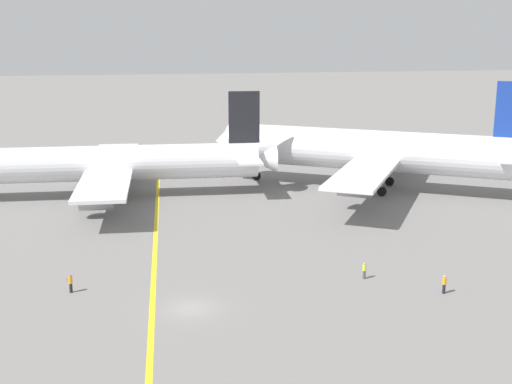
% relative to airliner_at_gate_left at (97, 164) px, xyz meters
% --- Properties ---
extents(ground_plane, '(600.00, 600.00, 0.00)m').
position_rel_airliner_at_gate_left_xyz_m(ground_plane, '(9.58, -41.25, -4.74)').
color(ground_plane, slate).
extents(taxiway_stripe, '(6.05, 119.89, 0.01)m').
position_rel_airliner_at_gate_left_xyz_m(taxiway_stripe, '(6.78, -31.25, -4.73)').
color(taxiway_stripe, yellow).
rests_on(taxiway_stripe, ground).
extents(airliner_at_gate_left, '(51.59, 38.81, 14.62)m').
position_rel_airliner_at_gate_left_xyz_m(airliner_at_gate_left, '(0.00, 0.00, 0.00)').
color(airliner_at_gate_left, silver).
rests_on(airliner_at_gate_left, ground).
extents(airliner_being_pushed, '(44.15, 42.45, 16.32)m').
position_rel_airliner_at_gate_left_xyz_m(airliner_being_pushed, '(38.92, -1.92, 1.01)').
color(airliner_being_pushed, silver).
rests_on(airliner_being_pushed, ground).
extents(pushback_tug, '(8.39, 6.48, 2.86)m').
position_rel_airliner_at_gate_left_xyz_m(pushback_tug, '(14.11, 12.98, -3.53)').
color(pushback_tug, '#2D4C8C').
rests_on(pushback_tug, ground).
extents(ground_crew_marshaller_foreground, '(0.36, 0.36, 1.61)m').
position_rel_airliner_at_gate_left_xyz_m(ground_crew_marshaller_foreground, '(26.45, -37.07, -3.90)').
color(ground_crew_marshaller_foreground, '#4C4C51').
rests_on(ground_crew_marshaller_foreground, ground).
extents(ground_crew_ramp_agent_by_cones, '(0.49, 0.36, 1.72)m').
position_rel_airliner_at_gate_left_xyz_m(ground_crew_ramp_agent_by_cones, '(-0.78, -35.79, -3.83)').
color(ground_crew_ramp_agent_by_cones, black).
rests_on(ground_crew_ramp_agent_by_cones, ground).
extents(ground_crew_wing_walker_right, '(0.36, 0.36, 1.72)m').
position_rel_airliner_at_gate_left_xyz_m(ground_crew_wing_walker_right, '(32.31, -41.85, -3.84)').
color(ground_crew_wing_walker_right, black).
rests_on(ground_crew_wing_walker_right, ground).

